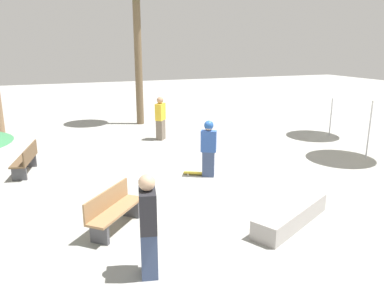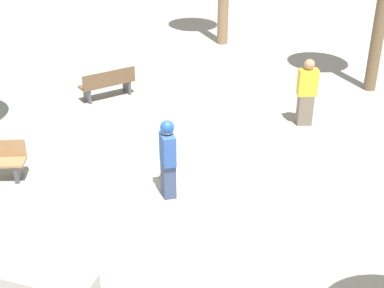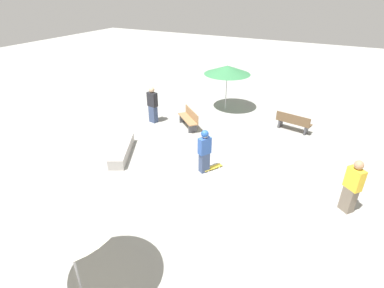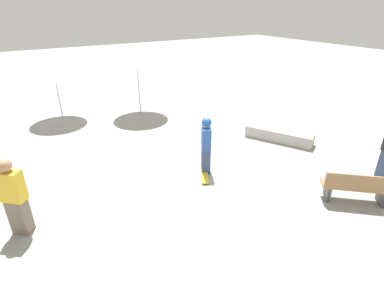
{
  "view_description": "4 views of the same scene",
  "coord_description": "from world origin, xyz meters",
  "px_view_note": "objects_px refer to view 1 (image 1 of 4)",
  "views": [
    {
      "loc": [
        -9.81,
        4.42,
        3.76
      ],
      "look_at": [
        0.2,
        0.56,
        0.91
      ],
      "focal_mm": 35.0,
      "sensor_mm": 36.0,
      "label": 1
    },
    {
      "loc": [
        -6.3,
        -6.66,
        5.97
      ],
      "look_at": [
        -0.12,
        -0.36,
        1.35
      ],
      "focal_mm": 50.0,
      "sensor_mm": 36.0,
      "label": 2
    },
    {
      "loc": [
        3.63,
        -8.23,
        6.14
      ],
      "look_at": [
        -0.62,
        -0.01,
        1.14
      ],
      "focal_mm": 28.0,
      "sensor_mm": 36.0,
      "label": 3
    },
    {
      "loc": [
        4.08,
        6.48,
        4.48
      ],
      "look_at": [
        -0.11,
        -0.36,
        0.69
      ],
      "focal_mm": 28.0,
      "sensor_mm": 36.0,
      "label": 4
    }
  ],
  "objects_px": {
    "skateboard": "(197,173)",
    "bystander_far": "(160,118)",
    "bystander_watching": "(148,226)",
    "bench_far": "(114,210)",
    "skater_main": "(209,147)",
    "concrete_ledge": "(291,215)",
    "shade_umbrella_white": "(333,90)",
    "shade_umbrella_cream": "(374,91)",
    "bench_near": "(26,160)"
  },
  "relations": [
    {
      "from": "skater_main",
      "to": "skateboard",
      "type": "height_order",
      "value": "skater_main"
    },
    {
      "from": "shade_umbrella_white",
      "to": "bystander_far",
      "type": "relative_size",
      "value": 1.25
    },
    {
      "from": "skateboard",
      "to": "bystander_far",
      "type": "height_order",
      "value": "bystander_far"
    },
    {
      "from": "bench_near",
      "to": "bystander_watching",
      "type": "bearing_deg",
      "value": -150.31
    },
    {
      "from": "skateboard",
      "to": "bench_far",
      "type": "bearing_deg",
      "value": 71.46
    },
    {
      "from": "shade_umbrella_white",
      "to": "bystander_far",
      "type": "xyz_separation_m",
      "value": [
        2.02,
        6.85,
        -1.07
      ]
    },
    {
      "from": "bystander_watching",
      "to": "concrete_ledge",
      "type": "bearing_deg",
      "value": -65.65
    },
    {
      "from": "skateboard",
      "to": "bystander_watching",
      "type": "bearing_deg",
      "value": 89.56
    },
    {
      "from": "skateboard",
      "to": "shade_umbrella_white",
      "type": "height_order",
      "value": "shade_umbrella_white"
    },
    {
      "from": "skater_main",
      "to": "shade_umbrella_white",
      "type": "height_order",
      "value": "shade_umbrella_white"
    },
    {
      "from": "concrete_ledge",
      "to": "bench_near",
      "type": "xyz_separation_m",
      "value": [
        5.66,
        5.46,
        0.22
      ]
    },
    {
      "from": "skater_main",
      "to": "concrete_ledge",
      "type": "distance_m",
      "value": 3.55
    },
    {
      "from": "skateboard",
      "to": "bench_near",
      "type": "bearing_deg",
      "value": 7.52
    },
    {
      "from": "skater_main",
      "to": "shade_umbrella_white",
      "type": "distance_m",
      "value": 7.41
    },
    {
      "from": "bench_near",
      "to": "shade_umbrella_white",
      "type": "height_order",
      "value": "shade_umbrella_white"
    },
    {
      "from": "bench_far",
      "to": "bystander_watching",
      "type": "height_order",
      "value": "bystander_watching"
    },
    {
      "from": "skateboard",
      "to": "bystander_watching",
      "type": "height_order",
      "value": "bystander_watching"
    },
    {
      "from": "shade_umbrella_cream",
      "to": "bench_far",
      "type": "bearing_deg",
      "value": 102.42
    },
    {
      "from": "shade_umbrella_white",
      "to": "shade_umbrella_cream",
      "type": "distance_m",
      "value": 3.3
    },
    {
      "from": "shade_umbrella_cream",
      "to": "skater_main",
      "type": "bearing_deg",
      "value": 86.54
    },
    {
      "from": "shade_umbrella_cream",
      "to": "bystander_far",
      "type": "xyz_separation_m",
      "value": [
        5.11,
        5.75,
        -1.43
      ]
    },
    {
      "from": "bystander_far",
      "to": "bench_near",
      "type": "bearing_deg",
      "value": 157.67
    },
    {
      "from": "bystander_watching",
      "to": "bench_near",
      "type": "bearing_deg",
      "value": 30.9
    },
    {
      "from": "bench_far",
      "to": "bystander_far",
      "type": "relative_size",
      "value": 0.85
    },
    {
      "from": "shade_umbrella_white",
      "to": "bystander_far",
      "type": "bearing_deg",
      "value": 73.58
    },
    {
      "from": "bystander_watching",
      "to": "bystander_far",
      "type": "xyz_separation_m",
      "value": [
        8.92,
        -2.83,
        -0.02
      ]
    },
    {
      "from": "skateboard",
      "to": "bystander_far",
      "type": "xyz_separation_m",
      "value": [
        4.55,
        -0.23,
        0.82
      ]
    },
    {
      "from": "skateboard",
      "to": "bench_far",
      "type": "distance_m",
      "value": 3.84
    },
    {
      "from": "skater_main",
      "to": "bench_far",
      "type": "distance_m",
      "value": 3.93
    },
    {
      "from": "bench_near",
      "to": "concrete_ledge",
      "type": "bearing_deg",
      "value": -124.85
    },
    {
      "from": "bench_far",
      "to": "bystander_watching",
      "type": "relative_size",
      "value": 0.83
    },
    {
      "from": "skater_main",
      "to": "skateboard",
      "type": "relative_size",
      "value": 2.11
    },
    {
      "from": "bench_far",
      "to": "bystander_far",
      "type": "height_order",
      "value": "bystander_far"
    },
    {
      "from": "skater_main",
      "to": "shade_umbrella_cream",
      "type": "distance_m",
      "value": 5.88
    },
    {
      "from": "shade_umbrella_cream",
      "to": "bystander_watching",
      "type": "xyz_separation_m",
      "value": [
        -3.81,
        8.58,
        -1.41
      ]
    },
    {
      "from": "bench_far",
      "to": "skater_main",
      "type": "bearing_deg",
      "value": 167.56
    },
    {
      "from": "shade_umbrella_white",
      "to": "skater_main",
      "type": "bearing_deg",
      "value": 111.98
    },
    {
      "from": "skateboard",
      "to": "shade_umbrella_white",
      "type": "bearing_deg",
      "value": -129.97
    },
    {
      "from": "skater_main",
      "to": "skateboard",
      "type": "xyz_separation_m",
      "value": [
        0.22,
        0.28,
        -0.84
      ]
    },
    {
      "from": "concrete_ledge",
      "to": "shade_umbrella_white",
      "type": "bearing_deg",
      "value": -45.73
    },
    {
      "from": "skater_main",
      "to": "bench_near",
      "type": "height_order",
      "value": "skater_main"
    },
    {
      "from": "shade_umbrella_cream",
      "to": "bystander_far",
      "type": "relative_size",
      "value": 1.41
    },
    {
      "from": "bystander_watching",
      "to": "bench_far",
      "type": "bearing_deg",
      "value": 20.85
    },
    {
      "from": "skateboard",
      "to": "shade_umbrella_cream",
      "type": "distance_m",
      "value": 6.41
    },
    {
      "from": "bench_near",
      "to": "shade_umbrella_cream",
      "type": "relative_size",
      "value": 0.67
    },
    {
      "from": "bystander_watching",
      "to": "bystander_far",
      "type": "bearing_deg",
      "value": -5.21
    },
    {
      "from": "skateboard",
      "to": "bench_near",
      "type": "relative_size",
      "value": 0.48
    },
    {
      "from": "concrete_ledge",
      "to": "bench_far",
      "type": "xyz_separation_m",
      "value": [
        1.15,
        3.6,
        0.22
      ]
    },
    {
      "from": "bench_near",
      "to": "shade_umbrella_white",
      "type": "bearing_deg",
      "value": -76.21
    },
    {
      "from": "bench_near",
      "to": "skateboard",
      "type": "bearing_deg",
      "value": -101.66
    }
  ]
}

